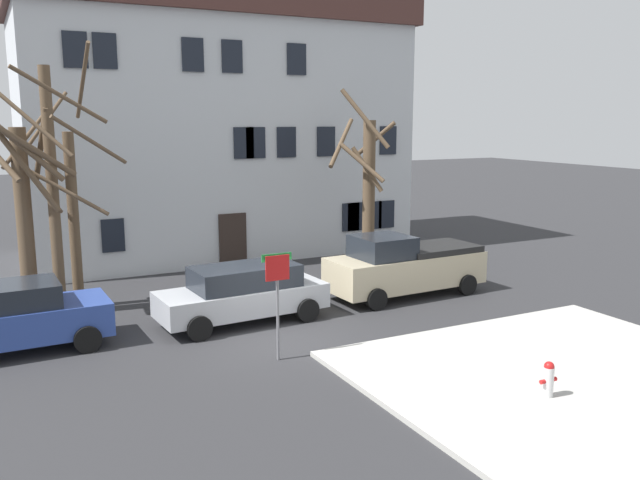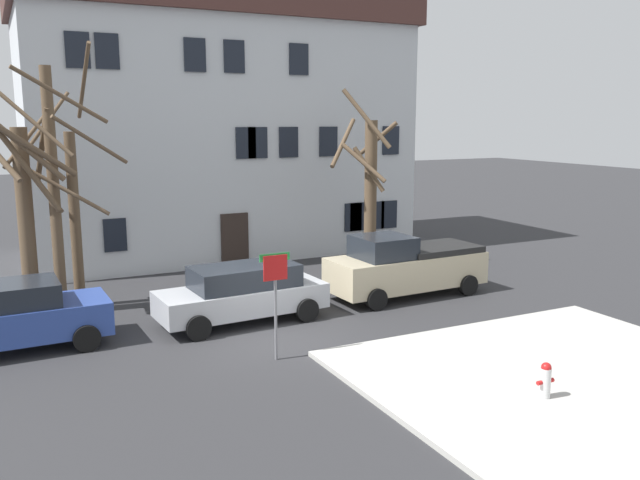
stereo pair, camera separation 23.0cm
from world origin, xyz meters
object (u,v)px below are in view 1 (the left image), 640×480
(fire_hydrant, at_px, (548,378))
(street_sign_pole, at_px, (277,286))
(tree_bare_end, at_px, (367,187))
(tree_bare_far, at_px, (72,210))
(car_silver_wagon, at_px, (243,293))
(tree_bare_mid, at_px, (53,181))
(car_blue_sedan, at_px, (18,318))
(building_main, at_px, (215,120))
(tree_bare_near, at_px, (25,209))
(pickup_truck_beige, at_px, (405,266))

(fire_hydrant, distance_m, street_sign_pole, 6.31)
(tree_bare_end, bearing_deg, tree_bare_far, -178.66)
(car_silver_wagon, bearing_deg, tree_bare_end, 31.29)
(tree_bare_mid, height_order, street_sign_pole, tree_bare_mid)
(tree_bare_mid, xyz_separation_m, tree_bare_end, (10.97, 0.87, -0.75))
(tree_bare_far, height_order, car_blue_sedan, tree_bare_far)
(building_main, bearing_deg, tree_bare_mid, -134.23)
(tree_bare_mid, distance_m, tree_bare_far, 1.24)
(tree_bare_end, bearing_deg, tree_bare_near, -176.88)
(car_blue_sedan, bearing_deg, building_main, 49.95)
(car_blue_sedan, distance_m, pickup_truck_beige, 11.56)
(car_blue_sedan, distance_m, car_silver_wagon, 5.84)
(building_main, xyz_separation_m, tree_bare_mid, (-7.33, -7.53, -1.70))
(tree_bare_end, bearing_deg, car_blue_sedan, -163.69)
(tree_bare_far, distance_m, tree_bare_end, 10.46)
(tree_bare_mid, distance_m, car_silver_wagon, 6.29)
(car_silver_wagon, xyz_separation_m, street_sign_pole, (-0.32, -3.21, 0.98))
(street_sign_pole, bearing_deg, fire_hydrant, -49.92)
(tree_bare_far, height_order, pickup_truck_beige, tree_bare_far)
(tree_bare_far, xyz_separation_m, street_sign_pole, (3.71, -6.87, -1.19))
(car_silver_wagon, bearing_deg, car_blue_sedan, 176.88)
(tree_bare_far, relative_size, car_blue_sedan, 1.49)
(building_main, distance_m, car_silver_wagon, 11.94)
(building_main, distance_m, street_sign_pole, 14.63)
(building_main, xyz_separation_m, car_blue_sedan, (-8.62, -10.25, -4.80))
(tree_bare_far, relative_size, pickup_truck_beige, 1.22)
(car_silver_wagon, distance_m, pickup_truck_beige, 5.73)
(street_sign_pole, bearing_deg, car_silver_wagon, 84.33)
(tree_bare_end, bearing_deg, street_sign_pole, -133.46)
(tree_bare_mid, relative_size, car_blue_sedan, 1.77)
(tree_bare_end, relative_size, car_silver_wagon, 1.39)
(tree_bare_far, relative_size, street_sign_pole, 2.50)
(car_silver_wagon, height_order, fire_hydrant, car_silver_wagon)
(building_main, height_order, tree_bare_far, building_main)
(tree_bare_near, bearing_deg, car_blue_sedan, -99.82)
(tree_bare_mid, relative_size, pickup_truck_beige, 1.45)
(tree_bare_mid, bearing_deg, tree_bare_end, 4.52)
(building_main, xyz_separation_m, tree_bare_end, (3.64, -6.67, -2.45))
(tree_bare_near, distance_m, fire_hydrant, 14.60)
(tree_bare_mid, distance_m, car_blue_sedan, 4.32)
(tree_bare_end, distance_m, fire_hydrant, 12.45)
(pickup_truck_beige, bearing_deg, building_main, 106.01)
(car_silver_wagon, xyz_separation_m, fire_hydrant, (3.65, -7.93, -0.35))
(tree_bare_mid, xyz_separation_m, car_blue_sedan, (-1.28, -2.72, -3.10))
(building_main, bearing_deg, pickup_truck_beige, -73.99)
(tree_bare_far, height_order, street_sign_pole, tree_bare_far)
(car_silver_wagon, bearing_deg, fire_hydrant, -65.27)
(tree_bare_mid, relative_size, fire_hydrant, 10.38)
(street_sign_pole, bearing_deg, building_main, 77.32)
(tree_bare_near, bearing_deg, car_silver_wagon, -31.50)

